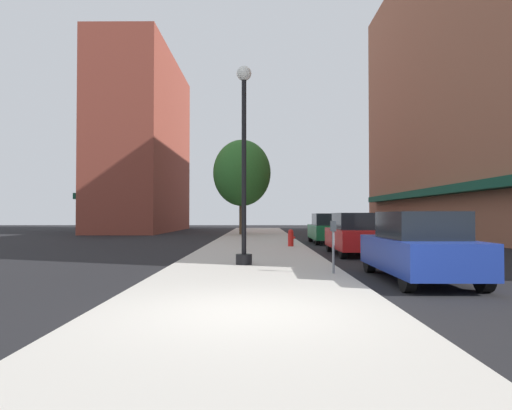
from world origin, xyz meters
TOP-DOWN VIEW (x-y plane):
  - ground_plane at (4.00, 18.00)m, footprint 90.00×90.00m
  - sidewalk_slab at (0.00, 19.00)m, footprint 4.80×50.00m
  - building_right_brick at (14.99, 22.00)m, footprint 6.80×40.00m
  - building_far_background at (-11.01, 37.00)m, footprint 6.80×18.00m
  - lamppost at (-0.26, 6.51)m, footprint 0.48×0.48m
  - fire_hydrant at (1.66, 14.28)m, footprint 0.33×0.26m
  - parking_meter_near at (2.05, 4.48)m, footprint 0.14×0.09m
  - tree_near at (-1.13, 27.32)m, footprint 4.35×4.35m
  - car_blue at (4.00, 3.96)m, footprint 1.80×4.30m
  - car_red at (4.00, 11.10)m, footprint 1.80×4.30m
  - car_green at (4.00, 18.39)m, footprint 1.80×4.30m

SIDE VIEW (x-z plane):
  - ground_plane at x=4.00m, z-range 0.00..0.00m
  - sidewalk_slab at x=0.00m, z-range 0.00..0.12m
  - fire_hydrant at x=1.66m, z-range 0.12..0.91m
  - car_blue at x=4.00m, z-range -0.02..1.64m
  - car_red at x=4.00m, z-range -0.02..1.64m
  - car_green at x=4.00m, z-range -0.02..1.64m
  - parking_meter_near at x=2.05m, z-range 0.29..1.60m
  - lamppost at x=-0.26m, z-range 0.25..6.15m
  - tree_near at x=-1.13m, z-range 1.17..8.31m
  - building_far_background at x=-11.01m, z-range -0.02..16.64m
  - building_right_brick at x=14.99m, z-range -0.02..21.97m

